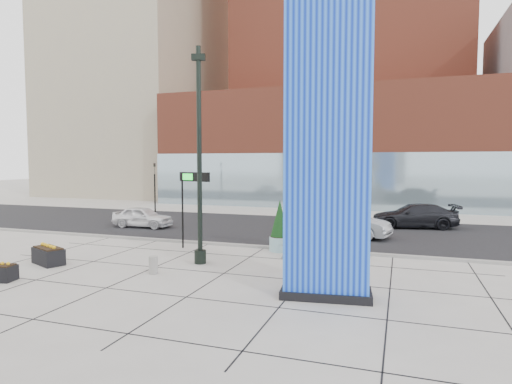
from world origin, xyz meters
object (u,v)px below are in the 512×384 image
(lamp_post, at_px, (200,176))
(public_art_sculpture, at_px, (310,227))
(overhead_street_sign, at_px, (194,183))
(car_white_west, at_px, (143,217))
(blue_pylon, at_px, (327,153))
(concrete_bollard, at_px, (153,265))
(car_silver_mid, at_px, (349,224))

(lamp_post, distance_m, public_art_sculpture, 5.31)
(overhead_street_sign, distance_m, car_white_west, 8.39)
(lamp_post, relative_size, car_white_west, 2.27)
(lamp_post, xyz_separation_m, public_art_sculpture, (4.08, 2.54, -2.25))
(public_art_sculpture, bearing_deg, blue_pylon, -78.53)
(public_art_sculpture, distance_m, concrete_bollard, 6.89)
(blue_pylon, xyz_separation_m, lamp_post, (-5.69, 2.77, -0.85))
(lamp_post, relative_size, public_art_sculpture, 1.70)
(blue_pylon, distance_m, car_white_west, 17.48)
(blue_pylon, distance_m, concrete_bollard, 7.84)
(blue_pylon, relative_size, car_white_west, 2.38)
(public_art_sculpture, relative_size, car_silver_mid, 1.14)
(lamp_post, bearing_deg, blue_pylon, -25.96)
(overhead_street_sign, height_order, car_silver_mid, overhead_street_sign)
(concrete_bollard, bearing_deg, blue_pylon, -6.01)
(concrete_bollard, bearing_deg, car_white_west, 125.49)
(blue_pylon, bearing_deg, public_art_sculpture, 99.61)
(overhead_street_sign, relative_size, car_silver_mid, 0.81)
(lamp_post, distance_m, car_silver_mid, 10.18)
(public_art_sculpture, relative_size, concrete_bollard, 7.86)
(blue_pylon, relative_size, public_art_sculpture, 1.77)
(blue_pylon, bearing_deg, car_white_west, 135.27)
(lamp_post, xyz_separation_m, overhead_street_sign, (-1.60, 2.62, -0.43))
(lamp_post, xyz_separation_m, car_silver_mid, (5.11, 8.32, -2.87))
(lamp_post, bearing_deg, car_white_west, 135.84)
(overhead_street_sign, bearing_deg, lamp_post, -44.69)
(blue_pylon, bearing_deg, lamp_post, 146.81)
(lamp_post, bearing_deg, car_silver_mid, 58.47)
(car_silver_mid, bearing_deg, car_white_west, 106.84)
(blue_pylon, height_order, car_white_west, blue_pylon)
(blue_pylon, distance_m, public_art_sculpture, 6.35)
(lamp_post, relative_size, car_silver_mid, 1.94)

